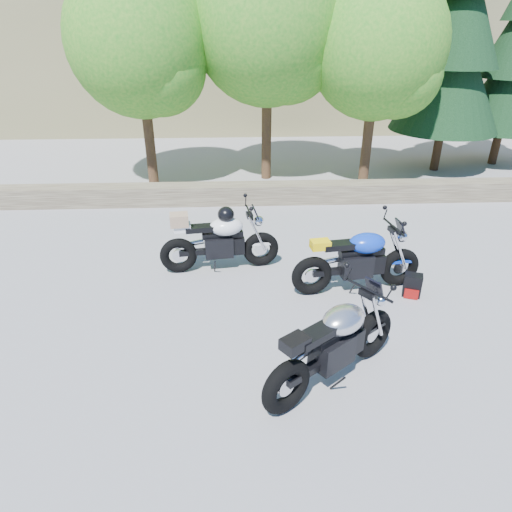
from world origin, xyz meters
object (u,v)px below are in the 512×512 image
Objects in this scene: blue_bike at (358,261)px; backpack at (412,286)px; white_bike at (219,239)px; silver_bike at (335,344)px.

blue_bike reaches higher than backpack.
white_bike is 0.97× the size of blue_bike.
white_bike is at bearing -178.35° from backpack.
silver_bike is 0.85× the size of blue_bike.
white_bike reaches higher than blue_bike.
backpack is at bearing -25.96° from white_bike.
silver_bike is at bearing -119.20° from blue_bike.
white_bike is at bearing 151.97° from blue_bike.
silver_bike is 2.41m from blue_bike.
blue_bike is at bearing -27.09° from white_bike.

